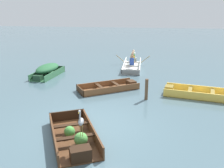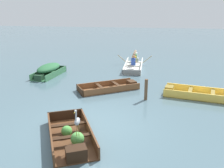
# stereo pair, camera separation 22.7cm
# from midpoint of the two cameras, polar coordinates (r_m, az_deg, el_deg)

# --- Properties ---
(ground_plane) EXTENTS (80.00, 80.00, 0.00)m
(ground_plane) POSITION_cam_midpoint_polar(r_m,az_deg,el_deg) (8.41, -5.23, -9.52)
(ground_plane) COLOR #47606B
(dinghy_dark_varnish_foreground) EXTENTS (2.22, 2.89, 0.43)m
(dinghy_dark_varnish_foreground) POSITION_cam_midpoint_polar(r_m,az_deg,el_deg) (7.50, -9.43, -11.92)
(dinghy_dark_varnish_foreground) COLOR #4C2D19
(dinghy_dark_varnish_foreground) RESTS_ON ground
(skiff_wooden_brown_near_moored) EXTENTS (2.94, 2.40, 0.30)m
(skiff_wooden_brown_near_moored) POSITION_cam_midpoint_polar(r_m,az_deg,el_deg) (11.85, -0.86, -0.78)
(skiff_wooden_brown_near_moored) COLOR brown
(skiff_wooden_brown_near_moored) RESTS_ON ground
(skiff_yellow_mid_moored) EXTENTS (3.25, 1.65, 0.36)m
(skiff_yellow_mid_moored) POSITION_cam_midpoint_polar(r_m,az_deg,el_deg) (11.51, 18.41, -2.15)
(skiff_yellow_mid_moored) COLOR #E5BC47
(skiff_yellow_mid_moored) RESTS_ON ground
(skiff_green_far_moored) EXTENTS (1.23, 2.53, 0.68)m
(skiff_green_far_moored) POSITION_cam_midpoint_polar(r_m,az_deg,el_deg) (14.51, -15.01, 3.18)
(skiff_green_far_moored) COLOR #387047
(skiff_green_far_moored) RESTS_ON ground
(rowboat_white_with_crew) EXTENTS (2.31, 3.75, 0.89)m
(rowboat_white_with_crew) POSITION_cam_midpoint_polar(r_m,az_deg,el_deg) (16.32, 4.26, 4.65)
(rowboat_white_with_crew) COLOR white
(rowboat_white_with_crew) RESTS_ON ground
(heron_on_dinghy) EXTENTS (0.17, 0.46, 0.84)m
(heron_on_dinghy) POSITION_cam_midpoint_polar(r_m,az_deg,el_deg) (6.72, -8.09, -8.39)
(heron_on_dinghy) COLOR olive
(heron_on_dinghy) RESTS_ON dinghy_dark_varnish_foreground
(mooring_post) EXTENTS (0.13, 0.13, 0.91)m
(mooring_post) POSITION_cam_midpoint_polar(r_m,az_deg,el_deg) (10.54, 7.27, -1.24)
(mooring_post) COLOR brown
(mooring_post) RESTS_ON ground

